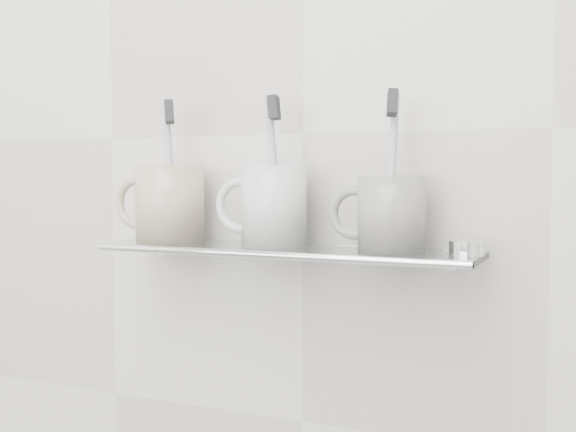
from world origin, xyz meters
The scene contains 18 objects.
wall_back centered at (0.00, 1.10, 1.25)m, with size 2.50×2.50×0.00m, color silver.
shelf_glass centered at (0.00, 1.04, 1.10)m, with size 0.50×0.12×0.01m, color silver.
shelf_rail centered at (0.00, 0.98, 1.10)m, with size 0.01×0.01×0.50m, color silver.
bracket_left centered at (-0.21, 1.09, 1.09)m, with size 0.02×0.02×0.03m, color silver.
bracket_right centered at (0.21, 1.09, 1.09)m, with size 0.02×0.02×0.03m, color silver.
mug_left centered at (-0.18, 1.04, 1.15)m, with size 0.10×0.10×0.11m, color beige.
mug_left_handle centered at (-0.23, 1.04, 1.15)m, with size 0.08×0.08×0.01m, color beige.
toothbrush_left centered at (-0.18, 1.04, 1.20)m, with size 0.01×0.01×0.19m, color #A5A8C0.
bristles_left centered at (-0.18, 1.04, 1.28)m, with size 0.01×0.02×0.03m, color #272A2B.
mug_center centered at (-0.02, 1.04, 1.15)m, with size 0.09×0.09×0.11m, color white.
mug_center_handle centered at (-0.07, 1.04, 1.15)m, with size 0.08×0.08×0.01m, color white.
toothbrush_center centered at (-0.02, 1.04, 1.20)m, with size 0.01×0.01×0.19m, color #9A9DBE.
bristles_center centered at (-0.02, 1.04, 1.28)m, with size 0.01×0.02×0.03m, color #272A2B.
mug_right centered at (0.14, 1.04, 1.15)m, with size 0.08×0.08×0.09m, color white.
mug_right_handle centered at (0.09, 1.04, 1.15)m, with size 0.07×0.07×0.01m, color white.
toothbrush_right centered at (0.14, 1.04, 1.20)m, with size 0.01×0.01×0.19m, color #BCB7B4.
bristles_right centered at (0.14, 1.04, 1.28)m, with size 0.01×0.02×0.03m, color #272A2B.
chrome_cap centered at (0.23, 1.04, 1.11)m, with size 0.04×0.04×0.02m, color silver.
Camera 1 is at (0.38, 0.19, 1.19)m, focal length 45.00 mm.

